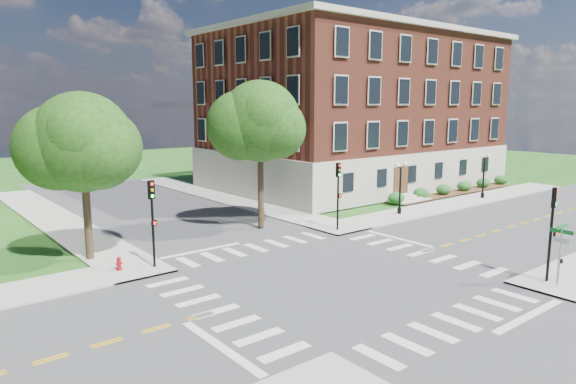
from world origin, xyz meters
TOP-DOWN VIEW (x-y plane):
  - ground at (0.00, 0.00)m, footprint 160.00×160.00m
  - road_ew at (0.00, 0.00)m, footprint 90.00×12.00m
  - road_ns at (0.00, 0.00)m, footprint 12.00×90.00m
  - sidewalk_ne at (15.38, 15.38)m, footprint 34.00×34.00m
  - crosswalk_east at (7.20, 0.00)m, footprint 2.20×10.20m
  - stop_bar_east at (8.80, 3.00)m, footprint 0.40×5.50m
  - main_building at (24.00, 21.99)m, footprint 30.60×22.40m
  - shrub_row at (27.00, 10.80)m, footprint 18.00×2.00m
  - tree_c at (-9.03, 11.09)m, footprint 5.64×5.64m
  - tree_d at (3.26, 11.17)m, footprint 5.75×5.75m
  - traffic_signal_se at (7.75, -7.34)m, footprint 0.38×0.46m
  - traffic_signal_ne at (7.05, 7.09)m, footprint 0.33×0.36m
  - traffic_signal_nw at (-6.76, 7.29)m, footprint 0.37×0.43m
  - twin_lamp_west at (14.86, 7.89)m, footprint 1.36×0.36m
  - twin_lamp_east at (26.80, 7.56)m, footprint 1.36×0.36m
  - street_sign_pole at (7.46, -7.97)m, footprint 1.10×1.10m
  - push_button_post at (8.22, -7.68)m, footprint 0.14×0.21m
  - fire_hydrant at (-8.52, 7.90)m, footprint 0.35×0.35m

SIDE VIEW (x-z plane):
  - ground at x=0.00m, z-range 0.00..0.00m
  - crosswalk_east at x=7.20m, z-range -0.01..0.01m
  - stop_bar_east at x=8.80m, z-range 0.00..0.00m
  - shrub_row at x=27.00m, z-range -0.65..0.65m
  - road_ew at x=0.00m, z-range 0.00..0.01m
  - road_ns at x=0.00m, z-range 0.00..0.01m
  - sidewalk_ne at x=15.38m, z-range 0.00..0.12m
  - fire_hydrant at x=-8.52m, z-range 0.09..0.84m
  - push_button_post at x=8.22m, z-range 0.20..1.40m
  - street_sign_pole at x=7.46m, z-range 0.76..3.86m
  - twin_lamp_west at x=14.86m, z-range 0.41..4.64m
  - twin_lamp_east at x=26.80m, z-range 0.41..4.64m
  - traffic_signal_se at x=7.75m, z-range 0.79..5.59m
  - traffic_signal_ne at x=7.05m, z-range 0.79..5.59m
  - traffic_signal_nw at x=-6.76m, z-range 0.79..5.59m
  - tree_c at x=-9.03m, z-range 2.06..11.62m
  - tree_d at x=3.26m, z-range 2.49..13.03m
  - main_building at x=24.00m, z-range 0.09..16.59m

